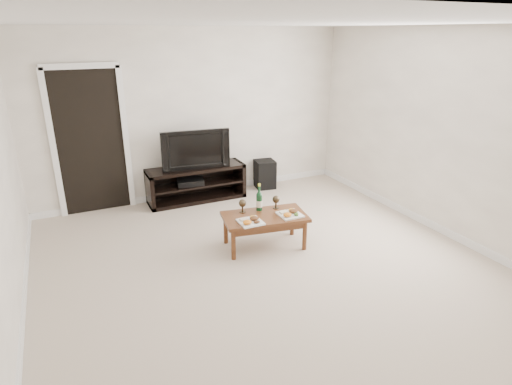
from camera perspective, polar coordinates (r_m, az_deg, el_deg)
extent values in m
plane|color=beige|center=(4.84, 2.40, -10.74)|extent=(5.50, 5.50, 0.00)
cube|color=white|center=(6.82, -8.32, 10.15)|extent=(5.00, 0.04, 2.60)
cube|color=white|center=(4.13, 2.98, 22.00)|extent=(5.00, 5.50, 0.04)
cube|color=black|center=(6.58, -21.17, 6.13)|extent=(0.90, 0.02, 2.05)
cube|color=black|center=(6.80, -7.95, 1.19)|extent=(1.53, 0.45, 0.55)
imported|color=black|center=(6.63, -8.19, 5.87)|extent=(1.05, 0.24, 0.60)
cube|color=black|center=(6.75, -8.73, 1.45)|extent=(0.45, 0.37, 0.08)
cube|color=black|center=(7.31, 1.19, 2.47)|extent=(0.36, 0.36, 0.48)
cube|color=#5A3119|center=(5.31, 1.15, -5.13)|extent=(1.09, 0.71, 0.42)
cube|color=white|center=(5.01, -0.75, -3.70)|extent=(0.27, 0.27, 0.07)
cube|color=white|center=(5.23, 4.55, -2.71)|extent=(0.27, 0.27, 0.07)
cylinder|color=#103B1D|center=(5.31, 0.43, -0.61)|extent=(0.07, 0.07, 0.35)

